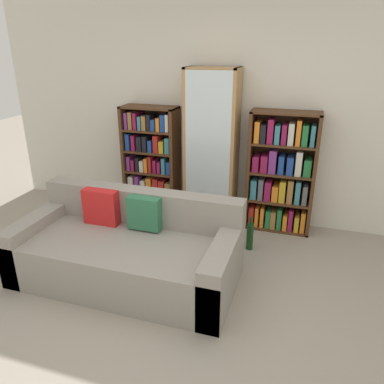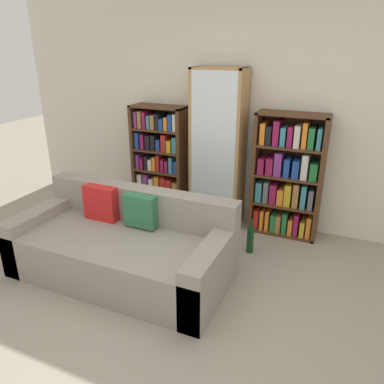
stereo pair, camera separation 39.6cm
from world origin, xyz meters
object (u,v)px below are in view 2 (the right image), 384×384
(bookshelf_right, at_px, (287,178))
(display_cabinet, at_px, (218,149))
(wine_bottle, at_px, (250,239))
(couch, at_px, (123,247))
(bookshelf_left, at_px, (160,161))

(bookshelf_right, bearing_deg, display_cabinet, -178.92)
(display_cabinet, xyz_separation_m, wine_bottle, (0.62, -0.61, -0.78))
(couch, height_order, bookshelf_right, bookshelf_right)
(bookshelf_right, distance_m, wine_bottle, 0.85)
(bookshelf_left, bearing_deg, bookshelf_right, -0.00)
(couch, bearing_deg, bookshelf_left, 104.51)
(display_cabinet, bearing_deg, bookshelf_right, 1.08)
(bookshelf_left, bearing_deg, wine_bottle, -23.77)
(bookshelf_right, bearing_deg, couch, -129.83)
(couch, xyz_separation_m, wine_bottle, (1.04, 0.89, -0.12))
(wine_bottle, bearing_deg, bookshelf_right, 70.02)
(couch, relative_size, bookshelf_right, 1.45)
(bookshelf_left, relative_size, display_cabinet, 0.75)
(bookshelf_right, xyz_separation_m, wine_bottle, (-0.23, -0.63, -0.53))
(bookshelf_left, relative_size, wine_bottle, 3.62)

